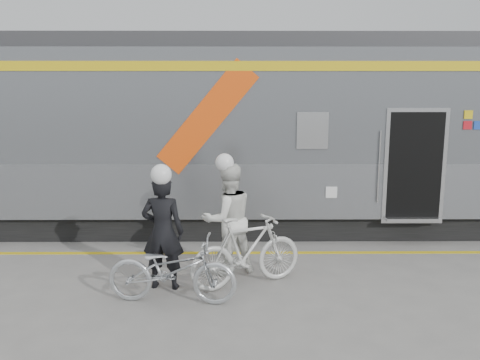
{
  "coord_description": "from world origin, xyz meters",
  "views": [
    {
      "loc": [
        0.44,
        -6.95,
        3.12
      ],
      "look_at": [
        0.49,
        1.6,
        1.5
      ],
      "focal_mm": 38.0,
      "sensor_mm": 36.0,
      "label": 1
    }
  ],
  "objects_px": {
    "bicycle_left": "(172,270)",
    "woman": "(228,219)",
    "man": "(163,232)",
    "bicycle_right": "(247,251)"
  },
  "relations": [
    {
      "from": "woman",
      "to": "bicycle_left",
      "type": "bearing_deg",
      "value": 31.41
    },
    {
      "from": "man",
      "to": "bicycle_left",
      "type": "height_order",
      "value": "man"
    },
    {
      "from": "man",
      "to": "woman",
      "type": "xyz_separation_m",
      "value": [
        0.98,
        0.61,
        0.03
      ]
    },
    {
      "from": "bicycle_left",
      "to": "bicycle_right",
      "type": "xyz_separation_m",
      "value": [
        1.08,
        0.61,
        0.07
      ]
    },
    {
      "from": "bicycle_left",
      "to": "woman",
      "type": "xyz_separation_m",
      "value": [
        0.78,
        1.16,
        0.44
      ]
    },
    {
      "from": "woman",
      "to": "bicycle_right",
      "type": "bearing_deg",
      "value": 93.98
    },
    {
      "from": "bicycle_left",
      "to": "woman",
      "type": "distance_m",
      "value": 1.47
    },
    {
      "from": "woman",
      "to": "bicycle_right",
      "type": "distance_m",
      "value": 0.73
    },
    {
      "from": "bicycle_left",
      "to": "woman",
      "type": "relative_size",
      "value": 1.01
    },
    {
      "from": "man",
      "to": "bicycle_right",
      "type": "bearing_deg",
      "value": -170.95
    }
  ]
}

